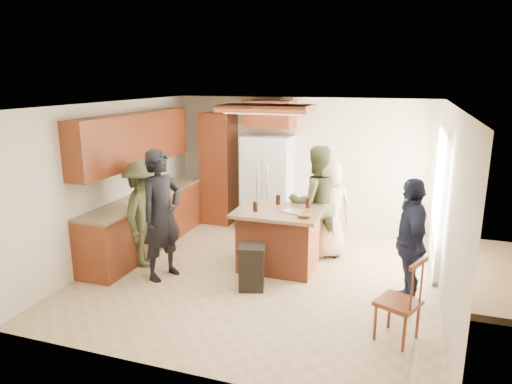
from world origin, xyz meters
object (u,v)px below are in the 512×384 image
(person_front_left, at_px, (162,215))
(person_side_right, at_px, (410,243))
(person_counter, at_px, (144,213))
(kitchen_island, at_px, (279,238))
(spindle_chair, at_px, (400,303))
(trash_bin, at_px, (252,267))
(refrigerator, at_px, (268,183))
(person_behind_right, at_px, (328,209))
(person_behind_left, at_px, (316,202))

(person_front_left, height_order, person_side_right, person_front_left)
(person_counter, xyz_separation_m, kitchen_island, (2.01, 0.53, -0.36))
(kitchen_island, bearing_deg, spindle_chair, -40.04)
(person_front_left, relative_size, trash_bin, 3.01)
(person_side_right, bearing_deg, person_front_left, -98.19)
(person_front_left, bearing_deg, refrigerator, 2.78)
(spindle_chair, bearing_deg, trash_bin, 160.12)
(person_behind_right, height_order, person_counter, person_counter)
(person_behind_right, distance_m, spindle_chair, 2.56)
(refrigerator, bearing_deg, kitchen_island, -68.06)
(person_side_right, distance_m, kitchen_island, 2.01)
(person_side_right, height_order, kitchen_island, person_side_right)
(person_behind_right, relative_size, kitchen_island, 1.27)
(kitchen_island, xyz_separation_m, spindle_chair, (1.81, -1.52, -0.02))
(person_behind_right, height_order, spindle_chair, person_behind_right)
(person_front_left, height_order, person_behind_left, person_front_left)
(person_side_right, relative_size, person_counter, 1.01)
(person_front_left, bearing_deg, trash_bin, -69.12)
(person_front_left, xyz_separation_m, kitchen_island, (1.51, 0.85, -0.47))
(person_behind_left, bearing_deg, refrigerator, -73.35)
(person_front_left, height_order, kitchen_island, person_front_left)
(person_front_left, height_order, trash_bin, person_front_left)
(person_side_right, height_order, trash_bin, person_side_right)
(refrigerator, relative_size, spindle_chair, 1.81)
(person_behind_left, height_order, spindle_chair, person_behind_left)
(person_behind_right, distance_m, kitchen_island, 1.01)
(trash_bin, bearing_deg, person_behind_left, 68.28)
(person_behind_left, bearing_deg, spindle_chair, 93.92)
(person_behind_left, height_order, person_counter, person_behind_left)
(kitchen_island, bearing_deg, refrigerator, 111.94)
(person_behind_left, distance_m, refrigerator, 1.63)
(person_behind_left, bearing_deg, person_front_left, 9.53)
(refrigerator, bearing_deg, person_behind_right, -38.91)
(person_side_right, bearing_deg, spindle_chair, -16.57)
(trash_bin, bearing_deg, person_front_left, -178.20)
(person_front_left, bearing_deg, kitchen_island, -41.43)
(person_behind_left, xyz_separation_m, trash_bin, (-0.59, -1.47, -0.60))
(person_behind_right, xyz_separation_m, person_counter, (-2.64, -1.24, 0.02))
(person_front_left, height_order, refrigerator, person_front_left)
(person_counter, bearing_deg, trash_bin, -113.12)
(person_side_right, bearing_deg, refrigerator, -145.18)
(kitchen_island, xyz_separation_m, trash_bin, (-0.16, -0.81, -0.16))
(person_side_right, height_order, refrigerator, refrigerator)
(refrigerator, bearing_deg, person_behind_left, -44.86)
(person_front_left, bearing_deg, person_behind_left, -32.90)
(person_side_right, distance_m, refrigerator, 3.55)
(person_counter, xyz_separation_m, trash_bin, (1.85, -0.28, -0.51))
(person_behind_left, height_order, person_side_right, person_behind_left)
(trash_bin, height_order, spindle_chair, spindle_chair)
(person_front_left, distance_m, person_side_right, 3.40)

